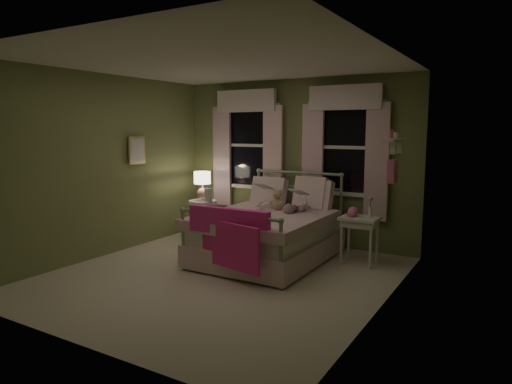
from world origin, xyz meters
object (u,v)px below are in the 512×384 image
Objects in this scene: child_left at (266,187)px; child_right at (300,189)px; nightstand_right at (360,224)px; teddy_bear at (278,201)px; nightstand_left at (203,214)px; table_lamp at (202,182)px; bed at (269,233)px.

child_right reaches higher than child_left.
child_left reaches higher than nightstand_right.
teddy_bear is 0.48× the size of nightstand_left.
table_lamp is 0.70× the size of nightstand_right.
teddy_bear is at bearing -8.27° from table_lamp.
nightstand_right is at bearing -173.83° from child_right.
table_lamp is at bearing 178.80° from nightstand_right.
nightstand_left is 1.02× the size of nightstand_right.
child_right is at bearing 57.61° from bed.
teddy_bear is at bearing 91.15° from bed.
child_right is 1.25× the size of nightstand_right.
bed reaches higher than teddy_bear.
bed is 0.78m from child_right.
child_right is 1.23× the size of nightstand_left.
nightstand_left is at bearing 161.99° from bed.
bed is 6.55× the size of teddy_bear.
table_lamp is at bearing -10.43° from child_left.
teddy_bear is 0.69× the size of table_lamp.
child_left is 1.35m from nightstand_left.
nightstand_left is 0.54m from table_lamp.
table_lamp is at bearing 3.78° from child_right.
table_lamp is (-1.80, 0.06, -0.01)m from child_right.
bed is at bearing 63.38° from child_right.
child_right is (0.27, 0.43, 0.59)m from bed.
bed is 1.60m from nightstand_left.
nightstand_right is (1.16, 0.44, 0.17)m from bed.
child_right is at bearing 29.50° from teddy_bear.
bed is 0.50m from teddy_bear.
nightstand_left is 2.69m from nightstand_right.
teddy_bear is 1.54m from table_lamp.
table_lamp is at bearing -45.00° from nightstand_left.
table_lamp reaches higher than nightstand_left.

